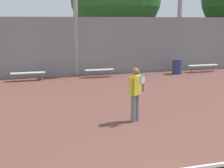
# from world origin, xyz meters

# --- Properties ---
(tennis_player) EXTENTS (0.54, 0.51, 1.68)m
(tennis_player) POSITION_xyz_m (0.80, 5.11, 0.95)
(tennis_player) COLOR slate
(tennis_player) RESTS_ON ground_plane
(bench_courtside_near) EXTENTS (1.94, 0.40, 0.43)m
(bench_courtside_near) POSITION_xyz_m (8.10, 12.97, 0.39)
(bench_courtside_near) COLOR white
(bench_courtside_near) RESTS_ON ground_plane
(bench_adjacent_court) EXTENTS (1.61, 0.40, 0.43)m
(bench_adjacent_court) POSITION_xyz_m (1.59, 12.97, 0.39)
(bench_adjacent_court) COLOR white
(bench_adjacent_court) RESTS_ON ground_plane
(bench_by_gate) EXTENTS (1.76, 0.40, 0.43)m
(bench_by_gate) POSITION_xyz_m (-2.23, 12.97, 0.39)
(bench_by_gate) COLOR white
(bench_by_gate) RESTS_ON ground_plane
(trash_bin) EXTENTS (0.58, 0.58, 0.85)m
(trash_bin) POSITION_xyz_m (6.25, 12.78, 0.43)
(trash_bin) COLOR navy
(trash_bin) RESTS_ON ground_plane
(back_fence) EXTENTS (27.93, 0.06, 3.29)m
(back_fence) POSITION_xyz_m (0.00, 13.93, 1.64)
(back_fence) COLOR gray
(back_fence) RESTS_ON ground_plane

